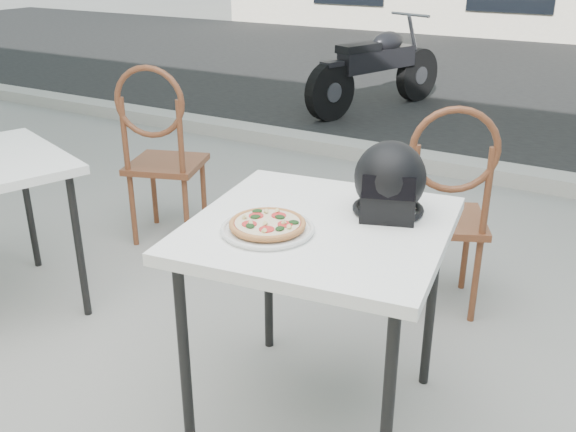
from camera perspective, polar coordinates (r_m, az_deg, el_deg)
The scene contains 10 objects.
ground at distance 2.74m, azimuth 1.86°, elevation -15.53°, with size 80.00×80.00×0.00m, color #999791.
street_asphalt at distance 9.11m, azimuth 23.66°, elevation 10.45°, with size 30.00×8.00×0.00m, color black.
curb at distance 5.26m, azimuth 17.64°, elevation 3.75°, with size 30.00×0.25×0.12m, color #A8A59D.
cafe_table_main at distance 2.24m, azimuth 2.78°, elevation -2.35°, with size 0.97×0.97×0.82m.
plate at distance 2.14m, azimuth -1.83°, elevation -1.18°, with size 0.41×0.41×0.02m.
pizza at distance 2.13m, azimuth -1.83°, elevation -0.68°, with size 0.26×0.26×0.03m.
helmet at distance 2.28m, azimuth 9.02°, elevation 2.95°, with size 0.33×0.33×0.26m.
cafe_chair_main at distance 3.11m, azimuth 13.87°, elevation 1.38°, with size 0.54×0.54×1.07m.
cafe_chair_side at distance 3.85m, azimuth -11.32°, elevation 6.13°, with size 0.54×0.54×1.10m.
motorcycle at distance 7.18m, azimuth 7.93°, elevation 12.74°, with size 0.80×1.93×1.00m.
Camera 1 is at (1.00, -1.89, 1.71)m, focal length 40.00 mm.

